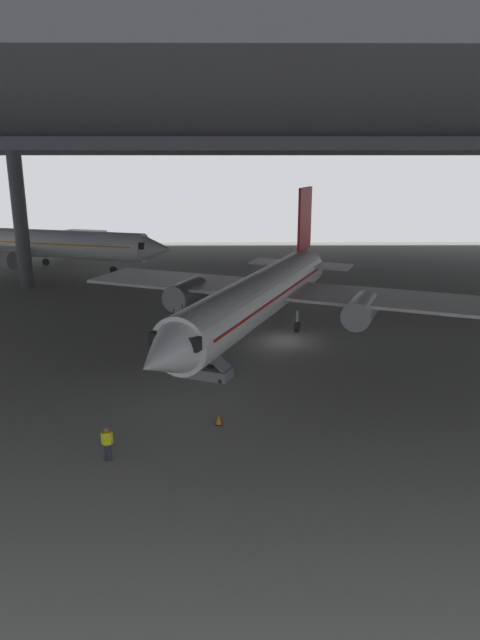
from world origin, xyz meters
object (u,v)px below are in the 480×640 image
Objects in this scene: boarding_stairs at (202,366)px; crew_worker_by_stairs at (208,355)px; airplane_main at (261,295)px; baggage_tug at (245,295)px; crew_worker_near_nose at (107,442)px; airplane_distant at (46,244)px; traffic_cone_orange at (219,420)px.

boarding_stairs reaches higher than crew_worker_by_stairs.
baggage_tug is at bearing 95.51° from airplane_main.
airplane_distant reaches higher than crew_worker_near_nose.
traffic_cone_orange is at bearing -62.44° from airplane_distant.
traffic_cone_orange is (0.97, -8.64, -0.63)m from crew_worker_by_stairs.
crew_worker_by_stairs is 42.79m from airplane_distant.
crew_worker_near_nose is at bearing -109.39° from boarding_stairs.
baggage_tug is at bearing 77.64° from crew_worker_near_nose.
baggage_tug is at bearing 81.47° from boarding_stairs.
airplane_main is at bearing -84.49° from baggage_tug.
airplane_distant is (-22.16, 37.87, 2.62)m from boarding_stairs.
traffic_cone_orange is 0.27× the size of baggage_tug.
boarding_stairs is 11.51m from crew_worker_near_nose.
airplane_distant reaches higher than traffic_cone_orange.
crew_worker_by_stairs is (4.16, 12.41, -0.08)m from crew_worker_near_nose.
airplane_main is 8.74m from crew_worker_by_stairs.
boarding_stairs is 2.05× the size of baggage_tug.
crew_worker_near_nose is 13.09m from crew_worker_by_stairs.
airplane_distant is at bearing 132.42° from airplane_main.
crew_worker_by_stairs reaches higher than baggage_tug.
traffic_cone_orange is at bearing -83.58° from crew_worker_by_stairs.
crew_worker_near_nose is 32.43m from baggage_tug.
airplane_distant reaches higher than crew_worker_by_stairs.
crew_worker_near_nose is 2.88× the size of traffic_cone_orange.
traffic_cone_orange is at bearing 36.30° from crew_worker_near_nose.
crew_worker_near_nose is at bearing -108.52° from crew_worker_by_stairs.
boarding_stairs reaches higher than crew_worker_near_nose.
crew_worker_by_stairs is at bearing 77.80° from boarding_stairs.
baggage_tug is at bearing -34.00° from airplane_distant.
crew_worker_near_nose reaches higher than crew_worker_by_stairs.
baggage_tug reaches higher than traffic_cone_orange.
baggage_tug is (25.28, -17.05, -2.82)m from airplane_distant.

